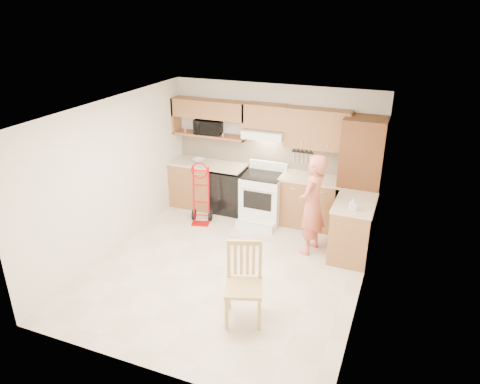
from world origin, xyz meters
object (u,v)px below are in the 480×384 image
Objects in this scene: microwave at (209,127)px; person at (312,205)px; hand_truck at (200,196)px; dining_chair at (244,285)px; range at (262,195)px.

microwave is 0.31× the size of person.
dining_chair is at bearing -67.92° from hand_truck.
person is at bearing -32.81° from microwave.
microwave is at bearing 103.12° from dining_chair.
microwave is 1.68m from range.
range is 2.84m from dining_chair.
dining_chair is (-0.38, -2.04, -0.32)m from person.
microwave is 3.84m from dining_chair.
hand_truck is at bearing 108.53° from dining_chair.
range is 1.34m from person.
hand_truck is 1.02× the size of dining_chair.
person is 2.10m from dining_chair.
microwave is at bearing 87.74° from hand_truck.
range is (1.23, -0.37, -1.09)m from microwave.
hand_truck is at bearing -84.82° from microwave.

